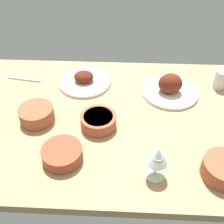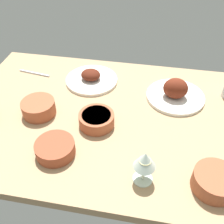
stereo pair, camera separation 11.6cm
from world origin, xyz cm
name	(u,v)px [view 1 (the left image)]	position (x,y,z in cm)	size (l,w,h in cm)	color
dining_table	(112,119)	(0.00, 0.00, 2.00)	(140.00, 90.00, 4.00)	tan
plate_far_side	(170,88)	(-27.19, -17.38, 7.27)	(27.45, 27.45, 11.16)	white
plate_near_viewer	(85,80)	(15.18, -23.84, 5.77)	(26.50, 26.50, 6.85)	white
bowl_soup	(37,114)	(32.12, 4.40, 7.47)	(14.67, 14.67, 6.43)	#A35133
bowl_onions	(224,169)	(-40.37, 29.38, 7.49)	(15.17, 15.17, 6.46)	#A35133
bowl_cream	(62,154)	(17.27, 24.90, 6.83)	(15.07, 15.07, 5.19)	brown
bowl_potatoes	(98,120)	(5.40, 6.75, 7.05)	(14.99, 14.99, 5.61)	#A35133
wine_glass	(157,157)	(-16.55, 30.66, 13.93)	(7.60, 7.60, 14.00)	silver
water_tumbler	(221,79)	(-52.66, -23.70, 8.73)	(6.47, 6.47, 9.47)	silver
fork_loose	(24,79)	(47.13, -25.16, 4.40)	(17.89, 0.90, 0.80)	silver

